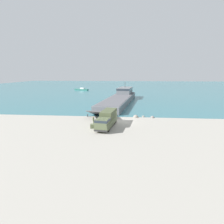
{
  "coord_description": "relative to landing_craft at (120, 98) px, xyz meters",
  "views": [
    {
      "loc": [
        0.82,
        -35.8,
        10.18
      ],
      "look_at": [
        -2.32,
        1.37,
        1.76
      ],
      "focal_mm": 28.0,
      "sensor_mm": 36.0,
      "label": 1
    }
  ],
  "objects": [
    {
      "name": "moored_boat_a",
      "position": [
        -24.72,
        41.11,
        -1.06
      ],
      "size": [
        8.9,
        4.75,
        1.47
      ],
      "rotation": [
        0.0,
        0.0,
        1.23
      ],
      "color": "#2D7060",
      "rests_on": "ground_plane"
    },
    {
      "name": "military_truck",
      "position": [
        -1.5,
        -29.48,
        -0.02
      ],
      "size": [
        3.6,
        8.49,
        3.0
      ],
      "rotation": [
        0.0,
        0.0,
        -1.73
      ],
      "color": "#566042",
      "rests_on": "ground_plane"
    },
    {
      "name": "landing_craft",
      "position": [
        0.0,
        0.0,
        0.0
      ],
      "size": [
        12.54,
        40.69,
        6.76
      ],
      "rotation": [
        0.0,
        0.0,
        -0.15
      ],
      "color": "slate",
      "rests_on": "ground_plane"
    },
    {
      "name": "soldier_on_ramp",
      "position": [
        -4.38,
        -28.31,
        -0.59
      ],
      "size": [
        0.41,
        0.5,
        1.67
      ],
      "rotation": [
        0.0,
        0.0,
        0.46
      ],
      "color": "#566042",
      "rests_on": "ground_plane"
    },
    {
      "name": "shoreline_rock_a",
      "position": [
        4.35,
        -21.74,
        -1.55
      ],
      "size": [
        1.17,
        1.17,
        1.17
      ],
      "primitive_type": "sphere",
      "color": "gray",
      "rests_on": "ground_plane"
    },
    {
      "name": "water_surface",
      "position": [
        1.36,
        68.36,
        -1.55
      ],
      "size": [
        240.0,
        180.0,
        0.01
      ],
      "primitive_type": "cube",
      "color": "#336B75",
      "rests_on": "ground_plane"
    },
    {
      "name": "shoreline_rock_b",
      "position": [
        8.19,
        -21.85,
        -1.55
      ],
      "size": [
        0.88,
        0.88,
        0.88
      ],
      "primitive_type": "sphere",
      "color": "gray",
      "rests_on": "ground_plane"
    },
    {
      "name": "mooring_bollard",
      "position": [
        -6.93,
        -22.19,
        -1.19
      ],
      "size": [
        0.26,
        0.26,
        0.66
      ],
      "color": "#333338",
      "rests_on": "ground_plane"
    },
    {
      "name": "cargo_crate",
      "position": [
        -4.15,
        -30.54,
        -1.18
      ],
      "size": [
        0.87,
        0.99,
        0.74
      ],
      "primitive_type": "cube",
      "rotation": [
        0.0,
        0.0,
        0.16
      ],
      "color": "#566042",
      "rests_on": "ground_plane"
    },
    {
      "name": "ground_plane",
      "position": [
        1.36,
        -25.73,
        -1.55
      ],
      "size": [
        240.0,
        240.0,
        0.0
      ],
      "primitive_type": "plane",
      "color": "#9E998E"
    },
    {
      "name": "shoreline_rock_c",
      "position": [
        6.15,
        -21.24,
        -1.55
      ],
      "size": [
        0.67,
        0.67,
        0.67
      ],
      "primitive_type": "sphere",
      "color": "gray",
      "rests_on": "ground_plane"
    }
  ]
}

